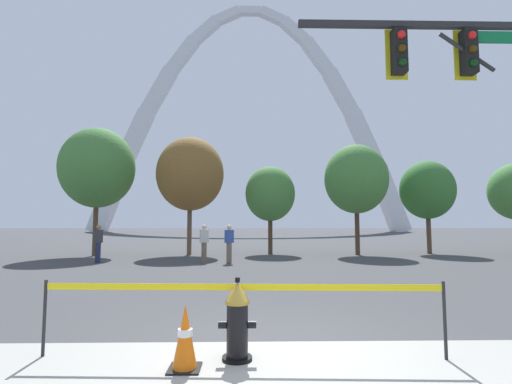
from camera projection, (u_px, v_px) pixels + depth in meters
The scene contains 14 objects.
ground_plane at pixel (275, 349), 4.88m from camera, with size 240.00×240.00×0.00m, color #3D3D3F.
fire_hydrant at pixel (237, 321), 4.52m from camera, with size 0.46×0.48×0.99m.
caution_tape_barrier at pixel (242, 305), 4.58m from camera, with size 4.98×0.25×0.94m.
traffic_cone_by_hydrant at pixel (185, 337), 4.21m from camera, with size 0.36×0.36×0.73m.
traffic_signal_gantry at pixel (484, 100), 7.30m from camera, with size 5.02×0.44×6.00m.
monument_arch at pixel (250, 128), 73.93m from camera, with size 62.48×3.13×46.41m.
tree_far_left at pixel (97, 168), 19.18m from camera, with size 3.76×3.76×6.59m.
tree_left_mid at pixel (190, 174), 19.76m from camera, with size 3.57×3.57×6.24m.
tree_center_left at pixel (270, 194), 20.36m from camera, with size 2.73×2.73×4.77m.
tree_center_right at pixel (356, 179), 19.71m from camera, with size 3.34×3.34×5.84m.
tree_right_mid at pixel (427, 190), 20.45m from camera, with size 2.91×2.91×5.09m.
pedestrian_walking_left at pixel (98, 243), 15.57m from camera, with size 0.39×0.33×1.59m.
pedestrian_standing_center at pixel (204, 243), 15.75m from camera, with size 0.39×0.34×1.59m.
pedestrian_walking_right at pixel (229, 243), 15.45m from camera, with size 0.39×0.37×1.59m.
Camera 1 is at (-0.35, -5.03, 1.65)m, focal length 26.03 mm.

